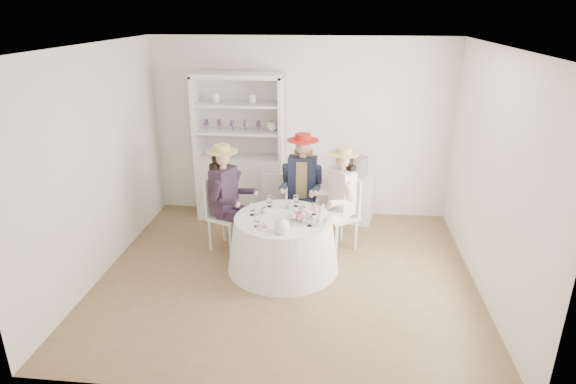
# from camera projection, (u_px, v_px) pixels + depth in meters

# --- Properties ---
(ground) EXTENTS (4.50, 4.50, 0.00)m
(ground) POSITION_uv_depth(u_px,v_px,m) (287.00, 274.00, 5.91)
(ground) COLOR brown
(ground) RESTS_ON ground
(ceiling) EXTENTS (4.50, 4.50, 0.00)m
(ceiling) POSITION_uv_depth(u_px,v_px,m) (287.00, 46.00, 4.94)
(ceiling) COLOR white
(ceiling) RESTS_ON wall_back
(wall_back) EXTENTS (4.50, 0.00, 4.50)m
(wall_back) POSITION_uv_depth(u_px,v_px,m) (301.00, 129.00, 7.29)
(wall_back) COLOR white
(wall_back) RESTS_ON ground
(wall_front) EXTENTS (4.50, 0.00, 4.50)m
(wall_front) POSITION_uv_depth(u_px,v_px,m) (259.00, 255.00, 3.57)
(wall_front) COLOR white
(wall_front) RESTS_ON ground
(wall_left) EXTENTS (0.00, 4.50, 4.50)m
(wall_left) POSITION_uv_depth(u_px,v_px,m) (97.00, 164.00, 5.65)
(wall_left) COLOR white
(wall_left) RESTS_ON ground
(wall_right) EXTENTS (0.00, 4.50, 4.50)m
(wall_right) POSITION_uv_depth(u_px,v_px,m) (493.00, 177.00, 5.21)
(wall_right) COLOR white
(wall_right) RESTS_ON ground
(tea_table) EXTENTS (1.39, 1.39, 0.68)m
(tea_table) POSITION_uv_depth(u_px,v_px,m) (283.00, 243.00, 5.96)
(tea_table) COLOR white
(tea_table) RESTS_ON ground
(hutch) EXTENTS (1.42, 0.79, 2.20)m
(hutch) POSITION_uv_depth(u_px,v_px,m) (241.00, 168.00, 7.33)
(hutch) COLOR silver
(hutch) RESTS_ON ground
(side_table) EXTENTS (0.56, 0.56, 0.74)m
(side_table) POSITION_uv_depth(u_px,v_px,m) (357.00, 197.00, 7.32)
(side_table) COLOR silver
(side_table) RESTS_ON ground
(hatbox) EXTENTS (0.34, 0.34, 0.28)m
(hatbox) POSITION_uv_depth(u_px,v_px,m) (358.00, 166.00, 7.14)
(hatbox) COLOR black
(hatbox) RESTS_ON side_table
(guest_left) EXTENTS (0.60, 0.55, 1.45)m
(guest_left) POSITION_uv_depth(u_px,v_px,m) (225.00, 192.00, 6.28)
(guest_left) COLOR silver
(guest_left) RESTS_ON ground
(guest_mid) EXTENTS (0.54, 0.57, 1.50)m
(guest_mid) POSITION_uv_depth(u_px,v_px,m) (302.00, 180.00, 6.61)
(guest_mid) COLOR silver
(guest_mid) RESTS_ON ground
(guest_right) EXTENTS (0.61, 0.58, 1.41)m
(guest_right) POSITION_uv_depth(u_px,v_px,m) (340.00, 193.00, 6.30)
(guest_right) COLOR silver
(guest_right) RESTS_ON ground
(spare_chair) EXTENTS (0.38, 0.38, 0.86)m
(spare_chair) POSITION_uv_depth(u_px,v_px,m) (275.00, 198.00, 7.04)
(spare_chair) COLOR silver
(spare_chair) RESTS_ON ground
(teacup_a) EXTENTS (0.10, 0.10, 0.06)m
(teacup_a) POSITION_uv_depth(u_px,v_px,m) (263.00, 211.00, 5.96)
(teacup_a) COLOR white
(teacup_a) RESTS_ON tea_table
(teacup_b) EXTENTS (0.10, 0.10, 0.07)m
(teacup_b) POSITION_uv_depth(u_px,v_px,m) (289.00, 206.00, 6.10)
(teacup_b) COLOR white
(teacup_b) RESTS_ON tea_table
(teacup_c) EXTENTS (0.11, 0.11, 0.07)m
(teacup_c) POSITION_uv_depth(u_px,v_px,m) (302.00, 210.00, 5.97)
(teacup_c) COLOR white
(teacup_c) RESTS_ON tea_table
(flower_bowl) EXTENTS (0.23, 0.23, 0.05)m
(flower_bowl) POSITION_uv_depth(u_px,v_px,m) (299.00, 216.00, 5.81)
(flower_bowl) COLOR white
(flower_bowl) RESTS_ON tea_table
(flower_arrangement) EXTENTS (0.17, 0.17, 0.06)m
(flower_arrangement) POSITION_uv_depth(u_px,v_px,m) (299.00, 215.00, 5.71)
(flower_arrangement) COLOR #DC6E7D
(flower_arrangement) RESTS_ON tea_table
(table_teapot) EXTENTS (0.25, 0.18, 0.19)m
(table_teapot) POSITION_uv_depth(u_px,v_px,m) (282.00, 227.00, 5.41)
(table_teapot) COLOR white
(table_teapot) RESTS_ON tea_table
(sandwich_plate) EXTENTS (0.24, 0.24, 0.05)m
(sandwich_plate) POSITION_uv_depth(u_px,v_px,m) (267.00, 226.00, 5.58)
(sandwich_plate) COLOR white
(sandwich_plate) RESTS_ON tea_table
(cupcake_stand) EXTENTS (0.24, 0.24, 0.22)m
(cupcake_stand) POSITION_uv_depth(u_px,v_px,m) (319.00, 217.00, 5.66)
(cupcake_stand) COLOR white
(cupcake_stand) RESTS_ON tea_table
(stemware_set) EXTENTS (0.84, 0.84, 0.15)m
(stemware_set) POSITION_uv_depth(u_px,v_px,m) (283.00, 212.00, 5.81)
(stemware_set) COLOR white
(stemware_set) RESTS_ON tea_table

